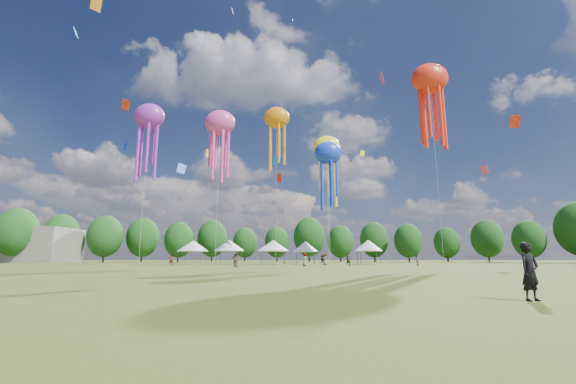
{
  "coord_description": "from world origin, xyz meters",
  "views": [
    {
      "loc": [
        2.08,
        -11.24,
        1.2
      ],
      "look_at": [
        1.21,
        15.0,
        6.0
      ],
      "focal_mm": 22.36,
      "sensor_mm": 36.0,
      "label": 1
    }
  ],
  "objects": [
    {
      "name": "ground",
      "position": [
        0.0,
        0.0,
        0.0
      ],
      "size": [
        300.0,
        300.0,
        0.0
      ],
      "primitive_type": "plane",
      "color": "#384416",
      "rests_on": "ground"
    },
    {
      "name": "observer_main",
      "position": [
        8.57,
        -0.67,
        0.82
      ],
      "size": [
        0.7,
        0.59,
        1.63
      ],
      "primitive_type": "imported",
      "rotation": [
        0.0,
        0.0,
        0.39
      ],
      "color": "black",
      "rests_on": "ground"
    },
    {
      "name": "spectator_near",
      "position": [
        -5.83,
        33.45,
        0.81
      ],
      "size": [
        0.99,
        0.92,
        1.63
      ],
      "primitive_type": "imported",
      "rotation": [
        0.0,
        0.0,
        2.63
      ],
      "color": "gray",
      "rests_on": "ground"
    },
    {
      "name": "spectators_far",
      "position": [
        4.35,
        45.01,
        0.86
      ],
      "size": [
        38.44,
        11.35,
        1.84
      ],
      "color": "gray",
      "rests_on": "ground"
    },
    {
      "name": "festival_tents",
      "position": [
        -3.86,
        54.45,
        3.28
      ],
      "size": [
        37.3,
        6.41,
        4.36
      ],
      "color": "#47474C",
      "rests_on": "ground"
    },
    {
      "name": "show_kites",
      "position": [
        1.36,
        40.16,
        21.16
      ],
      "size": [
        49.48,
        24.56,
        30.57
      ],
      "color": "#E4439C",
      "rests_on": "ground"
    },
    {
      "name": "small_kites",
      "position": [
        -1.64,
        41.74,
        30.09
      ],
      "size": [
        76.95,
        58.81,
        46.28
      ],
      "color": "#E4439C",
      "rests_on": "ground"
    },
    {
      "name": "treeline",
      "position": [
        -3.87,
        62.51,
        6.54
      ],
      "size": [
        201.57,
        95.24,
        13.43
      ],
      "color": "#38281C",
      "rests_on": "ground"
    }
  ]
}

